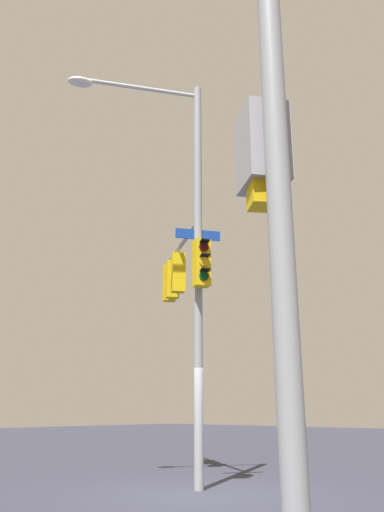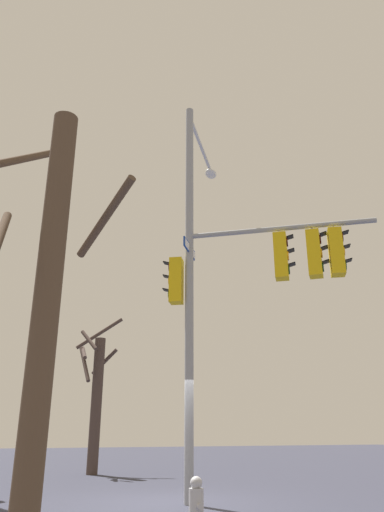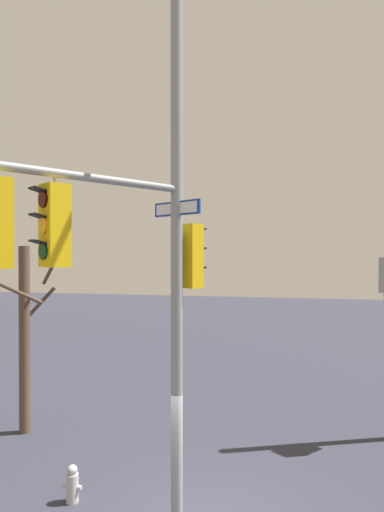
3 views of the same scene
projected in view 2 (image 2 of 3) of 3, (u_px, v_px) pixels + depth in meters
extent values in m
plane|color=#2F303D|center=(164.00, 503.00, 10.17)|extent=(80.00, 80.00, 0.00)
cylinder|color=gray|center=(189.00, 279.00, 11.57)|extent=(0.20, 0.20, 9.69)
cylinder|color=silver|center=(201.00, 147.00, 14.53)|extent=(2.54, 1.76, 0.10)
ellipsoid|color=silver|center=(211.00, 174.00, 15.87)|extent=(0.70, 0.63, 0.20)
cylinder|color=gray|center=(279.00, 229.00, 11.48)|extent=(2.55, 3.70, 0.12)
cube|color=gold|center=(281.00, 256.00, 11.25)|extent=(0.47, 0.45, 1.10)
cylinder|color=#2F0403|center=(287.00, 242.00, 11.32)|extent=(0.20, 0.15, 0.22)
cube|color=black|center=(290.00, 237.00, 11.35)|extent=(0.26, 0.25, 0.06)
cylinder|color=#F2A814|center=(288.00, 256.00, 11.21)|extent=(0.20, 0.15, 0.22)
cube|color=black|center=(291.00, 251.00, 11.23)|extent=(0.26, 0.25, 0.06)
cylinder|color=black|center=(289.00, 270.00, 11.09)|extent=(0.20, 0.15, 0.22)
cube|color=black|center=(292.00, 264.00, 11.12)|extent=(0.26, 0.25, 0.06)
cylinder|color=gray|center=(279.00, 232.00, 11.46)|extent=(0.04, 0.04, 0.15)
cube|color=gold|center=(314.00, 254.00, 11.08)|extent=(0.47, 0.46, 1.10)
cylinder|color=#2F0403|center=(320.00, 239.00, 11.15)|extent=(0.19, 0.16, 0.22)
cube|color=black|center=(323.00, 234.00, 11.17)|extent=(0.26, 0.26, 0.06)
cylinder|color=#F2A814|center=(322.00, 253.00, 11.04)|extent=(0.19, 0.16, 0.22)
cube|color=black|center=(325.00, 248.00, 11.06)|extent=(0.26, 0.26, 0.06)
cylinder|color=black|center=(323.00, 267.00, 10.92)|extent=(0.19, 0.16, 0.22)
cube|color=black|center=(326.00, 262.00, 10.94)|extent=(0.26, 0.26, 0.06)
cylinder|color=gray|center=(312.00, 229.00, 11.30)|extent=(0.04, 0.04, 0.15)
cube|color=gold|center=(336.00, 252.00, 10.98)|extent=(0.46, 0.44, 1.10)
cylinder|color=#2F0403|center=(342.00, 238.00, 11.07)|extent=(0.20, 0.14, 0.22)
cube|color=black|center=(345.00, 233.00, 11.10)|extent=(0.26, 0.25, 0.06)
cylinder|color=#F2A814|center=(344.00, 252.00, 10.95)|extent=(0.20, 0.14, 0.22)
cube|color=black|center=(347.00, 246.00, 10.98)|extent=(0.26, 0.25, 0.06)
cylinder|color=black|center=(345.00, 266.00, 10.84)|extent=(0.20, 0.14, 0.22)
cube|color=black|center=(348.00, 261.00, 10.86)|extent=(0.26, 0.25, 0.06)
cylinder|color=gray|center=(333.00, 227.00, 11.19)|extent=(0.04, 0.04, 0.15)
cube|color=gold|center=(176.00, 281.00, 11.64)|extent=(0.46, 0.44, 1.10)
cylinder|color=#2F0403|center=(170.00, 268.00, 11.78)|extent=(0.21, 0.14, 0.22)
cube|color=black|center=(167.00, 263.00, 11.83)|extent=(0.26, 0.24, 0.06)
cylinder|color=#F2A814|center=(170.00, 281.00, 11.66)|extent=(0.21, 0.14, 0.22)
cube|color=black|center=(167.00, 277.00, 11.71)|extent=(0.26, 0.24, 0.06)
cylinder|color=black|center=(169.00, 295.00, 11.54)|extent=(0.21, 0.14, 0.22)
cube|color=black|center=(166.00, 290.00, 11.60)|extent=(0.26, 0.24, 0.06)
cube|color=navy|center=(189.00, 249.00, 11.84)|extent=(0.93, 0.64, 0.24)
cube|color=white|center=(190.00, 249.00, 11.84)|extent=(0.83, 0.57, 0.18)
cylinder|color=#B2B2B7|center=(196.00, 507.00, 7.76)|extent=(0.24, 0.24, 0.55)
sphere|color=#B2B2B7|center=(196.00, 483.00, 7.88)|extent=(0.20, 0.20, 0.20)
cylinder|color=#B2B2B7|center=(199.00, 506.00, 7.65)|extent=(0.10, 0.09, 0.09)
cylinder|color=#B2B2B7|center=(193.00, 504.00, 7.89)|extent=(0.10, 0.09, 0.09)
cylinder|color=brown|center=(45.00, 319.00, 5.11)|extent=(0.29, 0.29, 5.05)
cylinder|color=brown|center=(105.00, 218.00, 5.92)|extent=(1.25, 0.47, 0.68)
cylinder|color=brown|center=(6.00, 162.00, 6.07)|extent=(1.39, 1.19, 1.33)
cylinder|color=#43342F|center=(96.00, 403.00, 17.80)|extent=(0.40, 0.40, 4.80)
cylinder|color=#43342F|center=(100.00, 333.00, 19.54)|extent=(0.36, 1.81, 1.36)
cylinder|color=#43342F|center=(85.00, 364.00, 18.02)|extent=(1.22, 0.34, 1.42)
cylinder|color=#43342F|center=(105.00, 362.00, 18.78)|extent=(0.74, 0.93, 0.99)
cylinder|color=#43342F|center=(84.00, 353.00, 18.26)|extent=(1.25, 0.20, 0.66)
cylinder|color=#43342F|center=(89.00, 340.00, 18.25)|extent=(1.06, 0.56, 0.89)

